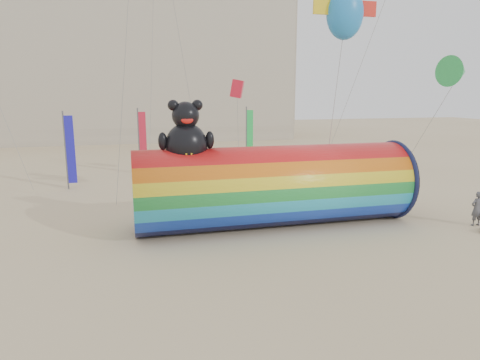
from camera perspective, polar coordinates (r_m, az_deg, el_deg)
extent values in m
plane|color=#CCB58C|center=(18.83, -0.32, -8.14)|extent=(160.00, 160.00, 0.00)
cube|color=#B7AD99|center=(63.74, -22.20, 14.00)|extent=(60.00, 15.00, 20.00)
cube|color=#28303D|center=(56.29, -23.22, 14.87)|extent=(59.50, 0.12, 17.00)
cylinder|color=red|center=(20.68, 4.60, -0.80)|extent=(13.28, 3.87, 3.87)
torus|color=#0F1438|center=(23.61, 19.69, 0.10)|extent=(0.27, 4.06, 4.06)
cylinder|color=black|center=(23.70, 20.00, 0.12)|extent=(0.07, 3.83, 3.83)
ellipsoid|color=black|center=(19.36, -7.17, 4.62)|extent=(1.89, 1.69, 1.99)
ellipsoid|color=gold|center=(18.78, -6.92, 4.07)|extent=(0.97, 0.43, 0.85)
sphere|color=black|center=(19.25, -7.27, 8.55)|extent=(1.22, 1.22, 1.22)
sphere|color=black|center=(19.17, -8.90, 9.81)|extent=(0.49, 0.49, 0.49)
sphere|color=black|center=(19.31, -5.72, 9.90)|extent=(0.49, 0.49, 0.49)
ellipsoid|color=red|center=(18.77, -7.06, 7.97)|extent=(0.54, 0.19, 0.34)
ellipsoid|color=black|center=(19.12, -10.28, 5.10)|extent=(0.40, 0.40, 0.80)
ellipsoid|color=black|center=(19.39, -4.05, 5.35)|extent=(0.40, 0.40, 0.80)
imported|color=#4C4D53|center=(23.68, 29.03, -3.36)|extent=(0.63, 0.42, 1.70)
cylinder|color=#59595E|center=(30.58, -22.23, 3.65)|extent=(0.10, 0.10, 5.20)
cube|color=#1E19C0|center=(30.54, -21.66, 3.78)|extent=(0.56, 0.06, 4.50)
cylinder|color=#59595E|center=(34.67, -13.33, 5.03)|extent=(0.10, 0.10, 5.20)
cube|color=red|center=(34.68, -12.82, 5.14)|extent=(0.56, 0.06, 4.50)
cylinder|color=#59595E|center=(37.26, 0.86, 5.77)|extent=(0.10, 0.10, 5.20)
cube|color=green|center=(37.34, 1.32, 5.86)|extent=(0.56, 0.06, 4.50)
ellipsoid|color=#1E81D5|center=(21.45, 13.82, 20.77)|extent=(1.75, 1.36, 2.34)
cone|color=green|center=(25.35, 26.99, 12.78)|extent=(1.57, 1.57, 1.42)
cube|color=red|center=(30.52, -0.39, 12.07)|extent=(0.76, 0.76, 1.21)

